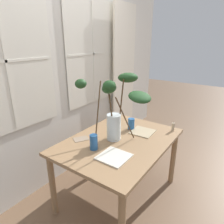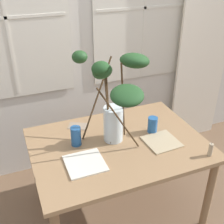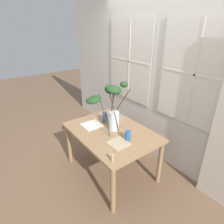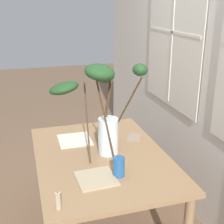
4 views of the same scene
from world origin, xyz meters
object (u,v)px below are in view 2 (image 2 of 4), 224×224
object	(u,v)px
vase_with_branches	(115,96)
drinking_glass_blue_left	(76,136)
dining_table	(118,152)
drinking_glass_blue_right	(153,125)
plate_square_left	(85,163)
pillar_candle	(210,150)
plate_square_right	(162,142)

from	to	relation	value
vase_with_branches	drinking_glass_blue_left	world-z (taller)	vase_with_branches
dining_table	drinking_glass_blue_right	bearing A→B (deg)	6.95
plate_square_left	dining_table	bearing A→B (deg)	24.82
dining_table	drinking_glass_blue_left	size ratio (longest dim) A/B	8.70
drinking_glass_blue_left	drinking_glass_blue_right	size ratio (longest dim) A/B	1.14
dining_table	pillar_candle	distance (m)	0.67
dining_table	drinking_glass_blue_right	distance (m)	0.35
dining_table	plate_square_right	size ratio (longest dim) A/B	5.33
drinking_glass_blue_right	vase_with_branches	bearing A→B (deg)	-176.09
vase_with_branches	plate_square_right	xyz separation A→B (m)	(0.33, -0.13, -0.39)
plate_square_left	vase_with_branches	bearing A→B (deg)	29.19
drinking_glass_blue_left	plate_square_left	size ratio (longest dim) A/B	0.57
dining_table	vase_with_branches	distance (m)	0.49
drinking_glass_blue_left	vase_with_branches	bearing A→B (deg)	-16.95
plate_square_right	pillar_candle	world-z (taller)	pillar_candle
drinking_glass_blue_right	pillar_candle	distance (m)	0.48
drinking_glass_blue_left	pillar_candle	world-z (taller)	drinking_glass_blue_left
drinking_glass_blue_right	plate_square_left	xyz separation A→B (m)	(-0.62, -0.18, -0.06)
drinking_glass_blue_left	plate_square_left	bearing A→B (deg)	-91.82
drinking_glass_blue_left	plate_square_right	world-z (taller)	drinking_glass_blue_left
vase_with_branches	plate_square_left	world-z (taller)	vase_with_branches
vase_with_branches	pillar_candle	distance (m)	0.77
drinking_glass_blue_right	plate_square_right	world-z (taller)	drinking_glass_blue_right
dining_table	vase_with_branches	size ratio (longest dim) A/B	1.63
plate_square_right	pillar_candle	size ratio (longest dim) A/B	2.18
drinking_glass_blue_right	pillar_candle	size ratio (longest dim) A/B	1.17
vase_with_branches	plate_square_right	distance (m)	0.53
drinking_glass_blue_right	plate_square_left	bearing A→B (deg)	-163.74
dining_table	drinking_glass_blue_left	distance (m)	0.35
vase_with_branches	pillar_candle	bearing A→B (deg)	-35.18
dining_table	plate_square_left	distance (m)	0.35
vase_with_branches	plate_square_left	size ratio (longest dim) A/B	3.07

